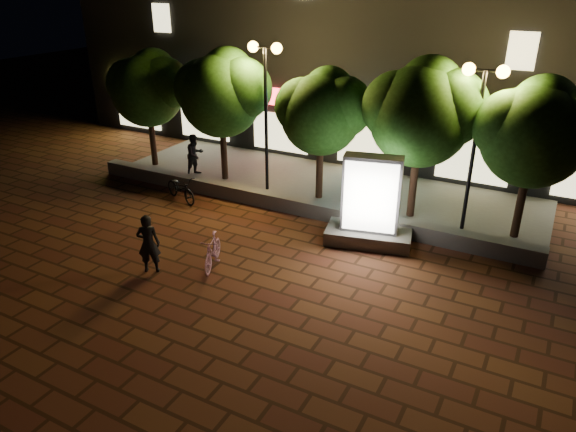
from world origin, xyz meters
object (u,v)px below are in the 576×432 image
Objects in this scene: rider at (149,244)px; tree_left at (223,91)px; ad_kiosk at (370,209)px; scooter_pink at (213,251)px; street_lamp_left at (265,80)px; street_lamp_right at (480,106)px; tree_far_left at (149,86)px; pedestrian at (195,155)px; tree_mid at (323,109)px; scooter_parked at (181,188)px; tree_right at (424,110)px; tree_far_right at (537,129)px.

tree_left is at bearing -102.59° from rider.
scooter_pink is (-3.24, -3.34, -0.62)m from ad_kiosk.
street_lamp_left is 1.04× the size of street_lamp_right.
tree_far_left is 0.95× the size of tree_left.
street_lamp_left is 4.51m from pedestrian.
scooter_pink is (-5.54, -5.44, -3.43)m from street_lamp_right.
street_lamp_left is at bearing -172.69° from tree_mid.
pedestrian is at bearing -92.23° from rider.
pedestrian is at bearing 46.00° from scooter_parked.
ad_kiosk is (-0.66, -2.37, -2.48)m from tree_right.
tree_far_right reaches higher than tree_mid.
ad_kiosk is (6.65, -2.37, -2.36)m from tree_left.
tree_left is 0.98× the size of street_lamp_right.
rider reaches higher than scooter_pink.
tree_left reaches higher than tree_mid.
street_lamp_left is at bearing -2.76° from tree_far_left.
street_lamp_right is 1.85× the size of ad_kiosk.
street_lamp_right reaches higher than tree_left.
tree_far_left is 1.03× the size of tree_mid.
street_lamp_right is 4.20m from ad_kiosk.
pedestrian is (-3.25, 0.03, -3.13)m from street_lamp_left.
scooter_parked is (-0.27, -2.46, -2.98)m from tree_left.
street_lamp_left is 7.20m from rider.
ad_kiosk is at bearing -148.43° from tree_far_right.
street_lamp_left reaches higher than street_lamp_right.
tree_far_right reaches higher than tree_far_left.
tree_mid reaches higher than ad_kiosk.
street_lamp_right reaches higher than tree_mid.
tree_right is at bearing 0.00° from tree_left.
street_lamp_left is at bearing -7.70° from tree_left.
tree_far_left is at bearing -80.08° from rider.
street_lamp_left is at bearing -177.19° from tree_right.
pedestrian is (-5.30, -0.24, -2.32)m from tree_mid.
scooter_parked is (-9.21, -2.20, -3.43)m from street_lamp_right.
tree_right is at bearing 170.90° from street_lamp_right.
tree_left is 2.87m from pedestrian.
tree_mid is 6.36m from scooter_pink.
tree_right is 3.49m from ad_kiosk.
tree_right is at bearing 2.81° from street_lamp_left.
ad_kiosk is 6.94m from scooter_parked.
tree_left is at bearing 14.87° from scooter_parked.
rider is 1.02× the size of pedestrian.
rider is at bearing -136.75° from street_lamp_right.
tree_right is 3.07× the size of rider.
tree_right reaches higher than ad_kiosk.
pedestrian is at bearing -169.64° from tree_left.
tree_left reaches higher than tree_far_right.
rider is (-1.31, -1.00, 0.36)m from scooter_pink.
tree_far_right is at bearing 0.00° from tree_far_left.
street_lamp_left reaches higher than tree_mid.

